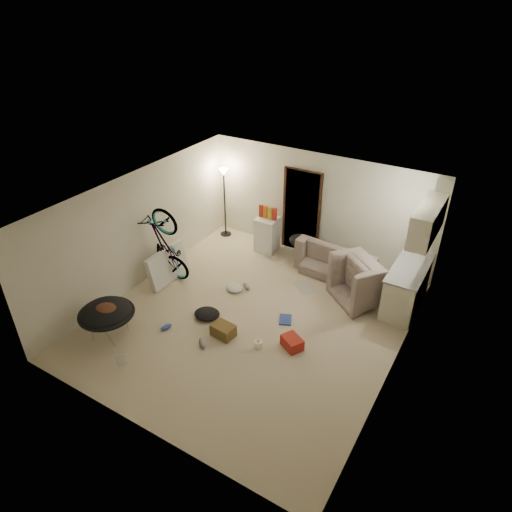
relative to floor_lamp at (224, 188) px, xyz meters
The scene contains 38 objects.
floor 3.81m from the floor_lamp, 47.83° to the right, with size 5.50×6.00×0.02m, color beige.
ceiling 3.77m from the floor_lamp, 47.83° to the right, with size 5.50×6.00×0.02m, color white.
wall_back 2.43m from the floor_lamp, ahead, with size 5.50×0.02×2.50m, color silver.
wall_front 6.15m from the floor_lamp, 67.02° to the right, with size 5.50×0.02×2.50m, color silver.
wall_left 2.67m from the floor_lamp, 97.74° to the right, with size 0.02×6.00×2.50m, color silver.
wall_right 5.80m from the floor_lamp, 27.18° to the right, with size 0.02×6.00×2.50m, color silver.
doorway 2.05m from the floor_lamp, ahead, with size 0.85×0.10×2.04m, color black.
door_trim 2.04m from the floor_lamp, ahead, with size 0.97×0.04×2.10m, color #372013.
floor_lamp is the anchor object (origin of this frame).
kitchen_counter 4.95m from the floor_lamp, ahead, with size 0.60×1.50×0.88m, color beige.
counter_top 4.89m from the floor_lamp, ahead, with size 0.64×1.54×0.04m, color gray.
kitchen_uppers 5.04m from the floor_lamp, ahead, with size 0.38×1.40×0.65m, color beige.
sofa 3.37m from the floor_lamp, ahead, with size 1.86×0.73×0.54m, color #394139.
armchair 4.31m from the floor_lamp, 10.50° to the right, with size 1.10×0.96×0.72m, color #394139.
bicycle 2.53m from the floor_lamp, 87.61° to the right, with size 0.65×1.87×0.98m, color black.
book_asset 5.20m from the floor_lamp, 77.72° to the right, with size 0.17×0.23×0.02m, color #AB2519.
mini_fridge 1.58m from the floor_lamp, ahead, with size 0.49×0.49×0.84m, color white.
snack_box_0 1.17m from the floor_lamp, ahead, with size 0.10×0.07×0.30m, color #AB2519.
snack_box_1 1.29m from the floor_lamp, ahead, with size 0.10×0.07×0.30m, color #CC6619.
snack_box_2 1.41m from the floor_lamp, ahead, with size 0.10×0.07×0.30m, color gold.
snack_box_3 1.52m from the floor_lamp, ahead, with size 0.10×0.07×0.30m, color #AB2519.
saucer_chair 4.52m from the floor_lamp, 84.82° to the right, with size 1.02×1.02×0.72m.
hoodie 4.52m from the floor_lamp, 84.22° to the right, with size 0.48×0.40×0.22m, color #572F1D.
sofa_drape 2.38m from the floor_lamp, ahead, with size 0.56×0.46×0.28m, color black.
tv_box 2.58m from the floor_lamp, 87.62° to the right, with size 0.13×1.11×0.73m, color silver.
drink_case_a 4.16m from the floor_lamp, 56.45° to the right, with size 0.42×0.30×0.24m, color brown.
drink_case_b 4.70m from the floor_lamp, 40.55° to the right, with size 0.38×0.28×0.22m, color #AB2519.
juicer 4.57m from the floor_lamp, 48.16° to the right, with size 0.15×0.15×0.21m.
newspaper 3.31m from the floor_lamp, 20.98° to the right, with size 0.40×0.52×0.01m, color #AFABA2.
book_blue 4.01m from the floor_lamp, 37.97° to the right, with size 0.24×0.32×0.03m, color #2A419B.
book_white 4.05m from the floor_lamp, 54.88° to the right, with size 0.21×0.27×0.03m, color silver.
shoe_0 2.70m from the floor_lamp, ahead, with size 0.30×0.12×0.11m, color #2A419B.
shoe_1 2.82m from the floor_lamp, 45.62° to the right, with size 0.28×0.11×0.10m, color slate.
shoe_2 4.11m from the floor_lamp, 72.70° to the right, with size 0.24×0.10×0.09m, color #2A419B.
shoe_3 4.44m from the floor_lamp, 61.50° to the right, with size 0.29×0.12×0.11m, color slate.
clothes_lump_a 3.66m from the floor_lamp, 61.91° to the right, with size 0.51×0.44×0.16m, color black.
clothes_lump_b 3.16m from the floor_lamp, ahead, with size 0.42×0.36×0.13m, color black.
clothes_lump_c 2.83m from the floor_lamp, 51.77° to the right, with size 0.38×0.33×0.12m, color silver.
Camera 1 is at (3.70, -5.98, 5.69)m, focal length 32.00 mm.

